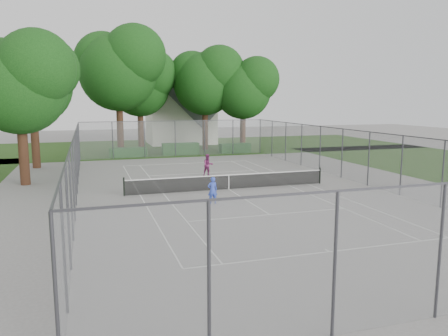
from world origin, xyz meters
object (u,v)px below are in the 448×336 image
object	(u,v)px
tennis_net	(229,181)
house	(180,111)
woman_player	(208,165)
girl_player	(213,190)

from	to	relation	value
tennis_net	house	world-z (taller)	house
house	woman_player	bearing A→B (deg)	-97.32
tennis_net	woman_player	bearing A→B (deg)	89.28
girl_player	woman_player	bearing A→B (deg)	-103.20
tennis_net	girl_player	distance (m)	3.88
tennis_net	girl_player	xyz separation A→B (m)	(-2.01, -3.31, 0.22)
tennis_net	house	size ratio (longest dim) A/B	1.27
girl_player	house	bearing A→B (deg)	-98.39
tennis_net	girl_player	world-z (taller)	girl_player
girl_player	woman_player	size ratio (longest dim) A/B	0.91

